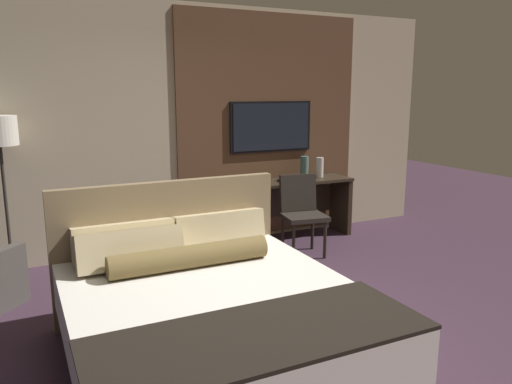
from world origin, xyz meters
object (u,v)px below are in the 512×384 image
Objects in this scene: desk at (278,199)px; vase_short at (304,167)px; floor_lamp at (0,144)px; book at (287,180)px; tv at (271,127)px; desk_chair at (301,207)px; vase_tall at (320,167)px; bed at (209,318)px.

vase_short reaches higher than desk.
book is at bearing -1.61° from floor_lamp.
floor_lamp is (-3.00, 0.01, 0.83)m from desk.
tv is 0.67m from vase_short.
desk_chair reaches higher than desk.
vase_tall reaches higher than book.
vase_short is 0.37m from book.
tv is at bearing 3.43° from floor_lamp.
bed reaches higher than vase_tall.
bed is 2.35× the size of desk_chair.
desk is 7.57× the size of vase_tall.
bed is 3.41m from vase_tall.
vase_tall is at bearing -16.95° from tv.
tv is 3.00m from floor_lamp.
book is at bearing -157.56° from vase_short.
desk_chair is (-0.02, -0.58, 0.03)m from desk.
desk_chair is at bearing -91.54° from desk.
tv is 1.15m from desk_chair.
bed is 2.53m from desk_chair.
tv is 4.27× the size of book.
vase_tall is at bearing -0.07° from floor_lamp.
vase_short is at bearing 65.15° from desk_chair.
vase_tall reaches higher than desk_chair.
vase_tall is at bearing 9.03° from book.
desk is 3.11m from floor_lamp.
vase_short reaches higher than vase_tall.
bed is at bearing -127.34° from desk.
vase_tall is at bearing 0.06° from desk.
desk is 2.11× the size of desk_chair.
floor_lamp is 3.63m from vase_tall.
desk is 6.99× the size of vase_short.
bed is at bearing -126.09° from desk_chair.
floor_lamp is 3.14m from book.
desk is 0.28m from book.
floor_lamp is 5.90× the size of vase_short.
desk_chair is 3.14m from floor_lamp.
bed reaches higher than book.
floor_lamp is at bearing 116.91° from bed.
vase_short is at bearing -18.21° from tv.
bed is 3.31m from vase_short.
bed is at bearing -129.65° from book.
bed is at bearing -63.09° from floor_lamp.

